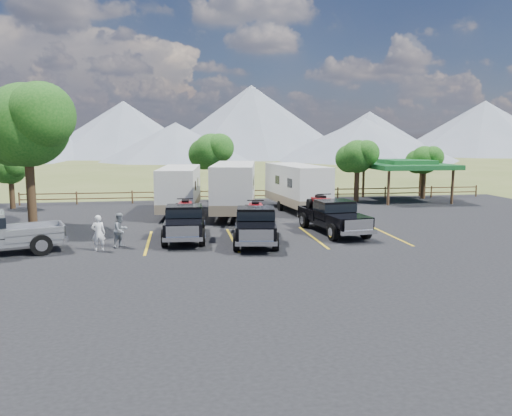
{
  "coord_description": "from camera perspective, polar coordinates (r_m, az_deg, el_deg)",
  "views": [
    {
      "loc": [
        -4.5,
        -19.58,
        4.96
      ],
      "look_at": [
        -0.89,
        3.76,
        1.6
      ],
      "focal_mm": 35.0,
      "sensor_mm": 36.0,
      "label": 1
    }
  ],
  "objects": [
    {
      "name": "trailer_center",
      "position": [
        31.22,
        -2.5,
        2.21
      ],
      "size": [
        3.67,
        9.5,
        3.29
      ],
      "rotation": [
        0.0,
        0.0,
        -0.17
      ],
      "color": "silver",
      "rests_on": "asphalt_lot"
    },
    {
      "name": "asphalt_lot",
      "position": [
        23.55,
        2.42,
        -4.02
      ],
      "size": [
        44.0,
        34.0,
        0.04
      ],
      "primitive_type": "cube",
      "color": "black",
      "rests_on": "ground"
    },
    {
      "name": "tree_nw_small",
      "position": [
        38.42,
        -26.3,
        4.02
      ],
      "size": [
        2.59,
        2.43,
        3.85
      ],
      "color": "#331F13",
      "rests_on": "ground"
    },
    {
      "name": "pavilion",
      "position": [
        40.61,
        16.8,
        4.69
      ],
      "size": [
        6.2,
        6.2,
        3.22
      ],
      "color": "brown",
      "rests_on": "ground"
    },
    {
      "name": "mountain_range",
      "position": [
        125.63,
        -10.36,
        9.3
      ],
      "size": [
        209.0,
        71.0,
        20.0
      ],
      "color": "slate",
      "rests_on": "ground"
    },
    {
      "name": "rig_right",
      "position": [
        26.15,
        8.73,
        -0.8
      ],
      "size": [
        2.61,
        5.91,
        1.91
      ],
      "rotation": [
        0.0,
        0.0,
        0.13
      ],
      "color": "black",
      "rests_on": "asphalt_lot"
    },
    {
      "name": "person_a",
      "position": [
        22.74,
        -17.57,
        -2.74
      ],
      "size": [
        0.61,
        0.44,
        1.59
      ],
      "primitive_type": "imported",
      "rotation": [
        0.0,
        0.0,
        3.25
      ],
      "color": "white",
      "rests_on": "asphalt_lot"
    },
    {
      "name": "ground",
      "position": [
        20.69,
        4.04,
        -5.79
      ],
      "size": [
        320.0,
        320.0,
        0.0
      ],
      "primitive_type": "plane",
      "color": "#4C5825",
      "rests_on": "ground"
    },
    {
      "name": "tree_north",
      "position": [
        38.69,
        -5.16,
        6.4
      ],
      "size": [
        3.46,
        3.24,
        5.25
      ],
      "color": "#331F13",
      "rests_on": "ground"
    },
    {
      "name": "rig_center",
      "position": [
        23.55,
        -0.04,
        -1.73
      ],
      "size": [
        2.59,
        5.79,
        1.87
      ],
      "rotation": [
        0.0,
        0.0,
        -0.14
      ],
      "color": "black",
      "rests_on": "asphalt_lot"
    },
    {
      "name": "trailer_right",
      "position": [
        33.63,
        4.68,
        2.43
      ],
      "size": [
        3.16,
        8.91,
        3.08
      ],
      "rotation": [
        0.0,
        0.0,
        0.12
      ],
      "color": "silver",
      "rests_on": "asphalt_lot"
    },
    {
      "name": "tree_ne_b",
      "position": [
        42.38,
        18.66,
        5.2
      ],
      "size": [
        2.77,
        2.59,
        4.27
      ],
      "color": "#331F13",
      "rests_on": "ground"
    },
    {
      "name": "trailer_left",
      "position": [
        32.26,
        -8.72,
        2.07
      ],
      "size": [
        2.94,
        8.74,
        3.02
      ],
      "rotation": [
        0.0,
        0.0,
        -0.1
      ],
      "color": "silver",
      "rests_on": "asphalt_lot"
    },
    {
      "name": "tree_big_nw",
      "position": [
        29.72,
        -24.8,
        8.59
      ],
      "size": [
        5.54,
        5.18,
        7.84
      ],
      "color": "#331F13",
      "rests_on": "ground"
    },
    {
      "name": "stall_lines",
      "position": [
        24.5,
        1.97,
        -3.48
      ],
      "size": [
        12.12,
        5.5,
        0.01
      ],
      "color": "gold",
      "rests_on": "asphalt_lot"
    },
    {
      "name": "tree_ne_a",
      "position": [
        39.02,
        11.47,
        5.77
      ],
      "size": [
        3.11,
        2.92,
        4.76
      ],
      "color": "#331F13",
      "rests_on": "ground"
    },
    {
      "name": "rig_left",
      "position": [
        24.65,
        -8.16,
        -1.4
      ],
      "size": [
        2.15,
        5.6,
        1.84
      ],
      "rotation": [
        0.0,
        0.0,
        -0.05
      ],
      "color": "black",
      "rests_on": "asphalt_lot"
    },
    {
      "name": "person_b",
      "position": [
        23.22,
        -15.22,
        -2.45
      ],
      "size": [
        0.94,
        0.96,
        1.57
      ],
      "primitive_type": "imported",
      "rotation": [
        0.0,
        0.0,
        0.88
      ],
      "color": "slate",
      "rests_on": "asphalt_lot"
    },
    {
      "name": "rail_fence",
      "position": [
        38.87,
        0.89,
        1.67
      ],
      "size": [
        36.12,
        0.12,
        1.0
      ],
      "color": "brown",
      "rests_on": "ground"
    }
  ]
}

